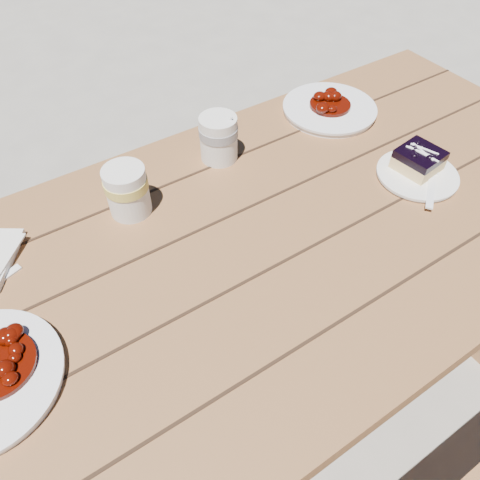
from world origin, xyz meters
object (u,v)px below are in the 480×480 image
dessert_plate (417,175)px  blueberry_cake (419,160)px  picnic_table (200,315)px  coffee_cup (219,138)px  second_cup (127,191)px  second_plate (329,109)px

dessert_plate → blueberry_cake: 0.03m
picnic_table → coffee_cup: size_ratio=18.59×
picnic_table → second_cup: second_cup is taller
blueberry_cake → coffee_cup: size_ratio=0.92×
second_plate → second_cup: size_ratio=2.23×
dessert_plate → blueberry_cake: size_ratio=1.77×
picnic_table → second_cup: 0.30m
second_plate → second_cup: 0.60m
second_cup → coffee_cup: bearing=11.6°
coffee_cup → dessert_plate: bearing=-42.4°
dessert_plate → second_plate: 0.31m
blueberry_cake → second_plate: size_ratio=0.41×
picnic_table → second_cup: bearing=99.1°
dessert_plate → blueberry_cake: (0.01, 0.01, 0.03)m
second_plate → second_cup: second_cup is taller
coffee_cup → second_cup: size_ratio=1.00×
picnic_table → second_plate: bearing=25.4°
picnic_table → blueberry_cake: 0.60m
second_cup → blueberry_cake: bearing=-22.0°
coffee_cup → second_plate: coffee_cup is taller
second_plate → picnic_table: bearing=-154.6°
blueberry_cake → second_plate: bearing=83.1°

